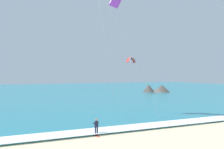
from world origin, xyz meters
TOP-DOWN VIEW (x-y plane):
  - sea at (0.00, 74.93)m, footprint 200.00×120.00m
  - surf_foam at (0.00, 15.93)m, footprint 200.00×2.60m
  - surfboard at (-2.11, 14.95)m, footprint 0.47×1.41m
  - kitesurfer at (-2.11, 14.97)m, footprint 0.55×0.53m
  - kite_distant at (22.31, 53.80)m, footprint 4.29×3.31m
  - headland_right at (33.69, 56.54)m, footprint 8.76×6.79m

SIDE VIEW (x-z plane):
  - surfboard at x=-2.11m, z-range -0.02..0.07m
  - sea at x=0.00m, z-range 0.00..0.20m
  - surf_foam at x=0.00m, z-range 0.20..0.24m
  - kitesurfer at x=-2.11m, z-range 0.10..1.79m
  - headland_right at x=33.69m, z-range -0.16..2.54m
  - kite_distant at x=22.31m, z-range 9.57..11.23m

